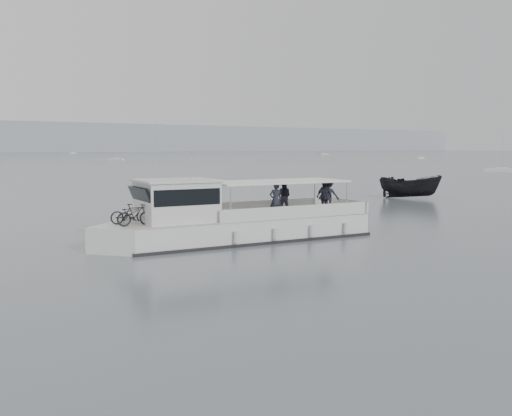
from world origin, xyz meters
TOP-DOWN VIEW (x-y plane):
  - ground at (0.00, 0.00)m, footprint 1400.00×1400.00m
  - tour_boat at (-2.06, 1.10)m, footprint 14.67×4.93m
  - dark_motorboat at (24.59, 12.03)m, footprint 5.15×5.61m

SIDE VIEW (x-z plane):
  - ground at x=0.00m, z-range 0.00..0.00m
  - tour_boat at x=-2.06m, z-range -2.05..4.05m
  - dark_motorboat at x=24.59m, z-range 0.00..2.15m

